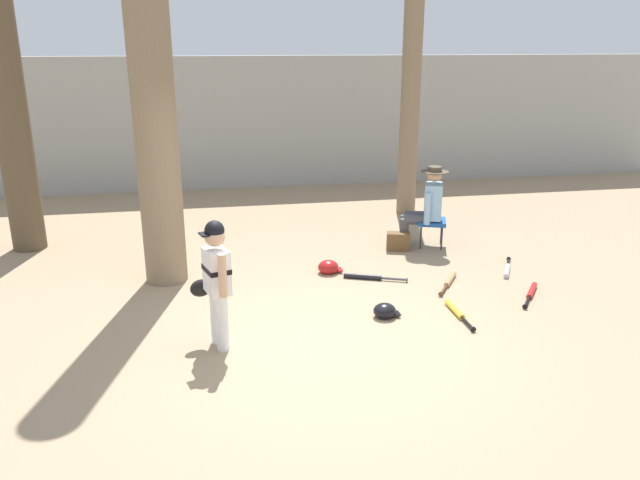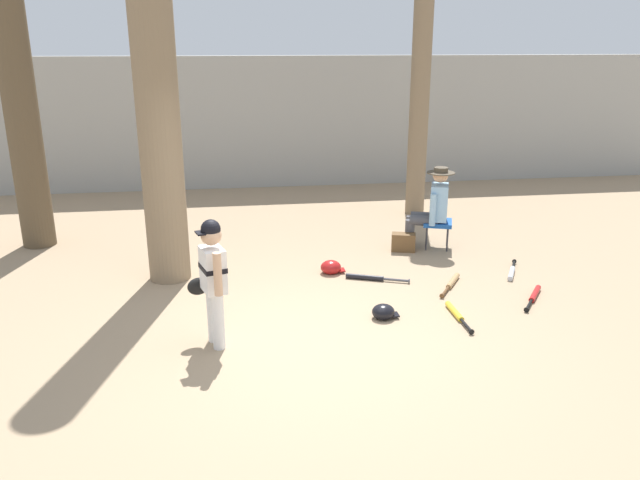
% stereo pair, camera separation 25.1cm
% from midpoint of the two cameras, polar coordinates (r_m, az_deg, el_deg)
% --- Properties ---
extents(ground_plane, '(60.00, 60.00, 0.00)m').
position_cam_midpoint_polar(ground_plane, '(6.37, -1.01, -9.40)').
color(ground_plane, '#9E8466').
extents(concrete_back_wall, '(18.00, 0.36, 2.63)m').
position_cam_midpoint_polar(concrete_back_wall, '(13.02, -6.44, 10.64)').
color(concrete_back_wall, '#9E9E99').
rests_on(concrete_back_wall, ground).
extents(tree_near_player, '(0.82, 0.82, 5.48)m').
position_cam_midpoint_polar(tree_near_player, '(7.72, -16.02, 12.77)').
color(tree_near_player, '#7F6B51').
rests_on(tree_near_player, ground).
extents(tree_behind_spectator, '(0.48, 0.48, 4.44)m').
position_cam_midpoint_polar(tree_behind_spectator, '(10.83, 7.61, 12.68)').
color(tree_behind_spectator, '#7F6B51').
rests_on(tree_behind_spectator, ground).
extents(young_ballplayer, '(0.43, 0.57, 1.31)m').
position_cam_midpoint_polar(young_ballplayer, '(6.12, -10.71, -3.29)').
color(young_ballplayer, white).
rests_on(young_ballplayer, ground).
extents(folding_stool, '(0.51, 0.51, 0.41)m').
position_cam_midpoint_polar(folding_stool, '(9.26, 9.45, 1.57)').
color(folding_stool, '#194C9E').
rests_on(folding_stool, ground).
extents(seated_spectator, '(0.68, 0.54, 1.20)m').
position_cam_midpoint_polar(seated_spectator, '(9.19, 8.92, 3.25)').
color(seated_spectator, '#47474C').
rests_on(seated_spectator, ground).
extents(handbag_beside_stool, '(0.38, 0.27, 0.26)m').
position_cam_midpoint_polar(handbag_beside_stool, '(9.10, 6.40, -0.12)').
color(handbag_beside_stool, brown).
rests_on(handbag_beside_stool, ground).
extents(tree_far_left, '(0.75, 0.75, 4.80)m').
position_cam_midpoint_polar(tree_far_left, '(9.78, -27.21, 10.60)').
color(tree_far_left, brown).
rests_on(tree_far_left, ground).
extents(bat_wood_tan, '(0.48, 0.67, 0.07)m').
position_cam_midpoint_polar(bat_wood_tan, '(7.98, 10.87, -3.70)').
color(bat_wood_tan, tan).
rests_on(bat_wood_tan, ground).
extents(bat_black_composite, '(0.78, 0.36, 0.07)m').
position_cam_midpoint_polar(bat_black_composite, '(7.97, 3.49, -3.41)').
color(bat_black_composite, black).
rests_on(bat_black_composite, ground).
extents(bat_red_barrel, '(0.51, 0.65, 0.07)m').
position_cam_midpoint_polar(bat_red_barrel, '(7.86, 17.91, -4.60)').
color(bat_red_barrel, red).
rests_on(bat_red_barrel, ground).
extents(bat_aluminum_silver, '(0.40, 0.66, 0.07)m').
position_cam_midpoint_polar(bat_aluminum_silver, '(8.55, 15.97, -2.61)').
color(bat_aluminum_silver, '#B7BCC6').
rests_on(bat_aluminum_silver, ground).
extents(bat_yellow_trainer, '(0.07, 0.75, 0.07)m').
position_cam_midpoint_polar(bat_yellow_trainer, '(7.12, 11.41, -6.45)').
color(bat_yellow_trainer, yellow).
rests_on(bat_yellow_trainer, ground).
extents(batting_helmet_red, '(0.32, 0.25, 0.18)m').
position_cam_midpoint_polar(batting_helmet_red, '(8.16, -0.11, -2.51)').
color(batting_helmet_red, '#A81919').
rests_on(batting_helmet_red, ground).
extents(batting_helmet_black, '(0.30, 0.23, 0.17)m').
position_cam_midpoint_polar(batting_helmet_black, '(6.92, 4.92, -6.50)').
color(batting_helmet_black, black).
rests_on(batting_helmet_black, ground).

